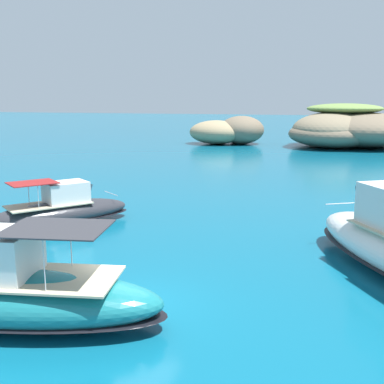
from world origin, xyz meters
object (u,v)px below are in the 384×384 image
at_px(motorboat_charcoal, 61,211).
at_px(motorboat_teal, 6,293).
at_px(islet_large, 350,130).
at_px(islet_small, 227,132).

relative_size(motorboat_charcoal, motorboat_teal, 0.77).
distance_m(motorboat_charcoal, motorboat_teal, 11.08).
bearing_deg(islet_large, motorboat_teal, -97.92).
xyz_separation_m(islet_small, motorboat_teal, (8.89, -58.00, -0.87)).
bearing_deg(motorboat_teal, islet_large, 82.08).
bearing_deg(islet_small, motorboat_teal, -81.29).
xyz_separation_m(islet_large, motorboat_charcoal, (-13.28, -49.86, -1.56)).
bearing_deg(islet_large, motorboat_charcoal, -104.91).
height_order(islet_large, motorboat_teal, islet_large).
relative_size(islet_large, islet_small, 1.78).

